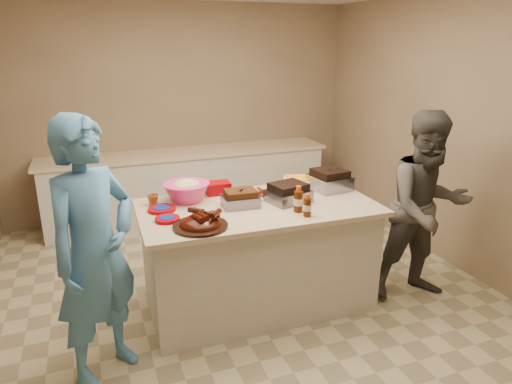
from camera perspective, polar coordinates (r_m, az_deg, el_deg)
name	(u,v)px	position (r m, az deg, el deg)	size (l,w,h in m)	color
room	(246,301)	(4.19, -1.27, -13.49)	(4.50, 5.00, 2.70)	#8C7559
back_counter	(189,185)	(5.96, -8.36, 0.85)	(3.60, 0.64, 0.90)	beige
island	(258,303)	(4.17, 0.25, -13.68)	(1.95, 1.02, 0.92)	beige
rib_platter	(200,227)	(3.35, -6.95, -4.39)	(0.40, 0.40, 0.16)	#400C03
pulled_pork_tray	(241,206)	(3.75, -1.94, -1.78)	(0.29, 0.22, 0.09)	#47230F
brisket_tray	(288,201)	(3.87, 4.03, -1.17)	(0.33, 0.28, 0.10)	black
roasting_pan	(329,189)	(4.24, 9.12, 0.37)	(0.32, 0.32, 0.13)	gray
coleslaw_bowl	(187,201)	(3.92, -8.60, -1.10)	(0.39, 0.39, 0.27)	#E23789
sausage_plate	(252,197)	(3.97, -0.54, -0.62)	(0.30, 0.30, 0.05)	silver
mac_cheese_dish	(302,185)	(4.32, 5.80, 0.84)	(0.32, 0.24, 0.09)	yellow
bbq_bottle_a	(298,212)	(3.64, 5.27, -2.45)	(0.07, 0.07, 0.21)	#3E1907
bbq_bottle_b	(307,216)	(3.55, 6.39, -3.01)	(0.06, 0.06, 0.18)	#3E1907
mustard_bottle	(237,206)	(3.76, -2.42, -1.74)	(0.05, 0.05, 0.13)	#F2D800
sauce_bowl	(233,196)	(3.99, -2.90, -0.54)	(0.14, 0.04, 0.14)	silver
plate_stack_large	(162,211)	(3.72, -11.69, -2.30)	(0.22, 0.22, 0.03)	#890006
plate_stack_small	(167,221)	(3.51, -11.01, -3.55)	(0.19, 0.19, 0.03)	#890006
plastic_cup	(153,205)	(3.87, -12.71, -1.57)	(0.09, 0.09, 0.09)	brown
basket_stack	(218,194)	(4.07, -4.77, -0.19)	(0.21, 0.16, 0.10)	#890006
guest_blue	(109,369)	(3.61, -17.90, -20.32)	(0.66, 1.81, 0.43)	#4885BE
guest_gray	(416,293)	(4.55, 19.35, -11.87)	(0.82, 1.68, 0.64)	#4F4C47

